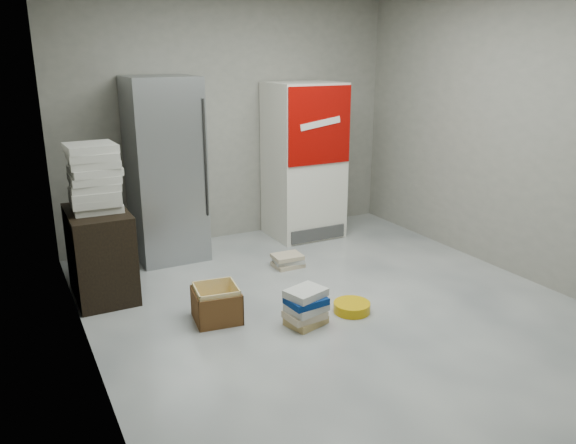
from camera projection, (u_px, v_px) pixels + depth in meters
The scene contains 10 objects.
ground at pixel (348, 316), 4.71m from camera, with size 5.00×5.00×0.00m, color beige.
room_shell at pixel (355, 98), 4.19m from camera, with size 4.04×5.04×2.82m.
steel_fridge at pixel (165, 170), 5.84m from camera, with size 0.70×0.72×1.90m.
coke_cooler at pixel (304, 161), 6.58m from camera, with size 0.80×0.73×1.80m.
wood_shelf at pixel (101, 253), 5.02m from camera, with size 0.50×0.80×0.80m, color black.
supply_box_stack at pixel (94, 178), 4.82m from camera, with size 0.44×0.44×0.58m.
phonebook_stack_main at pixel (306, 307), 4.53m from camera, with size 0.36×0.32×0.31m.
phonebook_stack_side at pixel (288, 260), 5.79m from camera, with size 0.33×0.28×0.13m.
cardboard_box at pixel (217, 306), 4.62m from camera, with size 0.41×0.41×0.30m.
bucket_lid at pixel (352, 307), 4.78m from camera, with size 0.31×0.31×0.08m, color #CD9F08.
Camera 1 is at (-2.42, -3.56, 2.13)m, focal length 35.00 mm.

